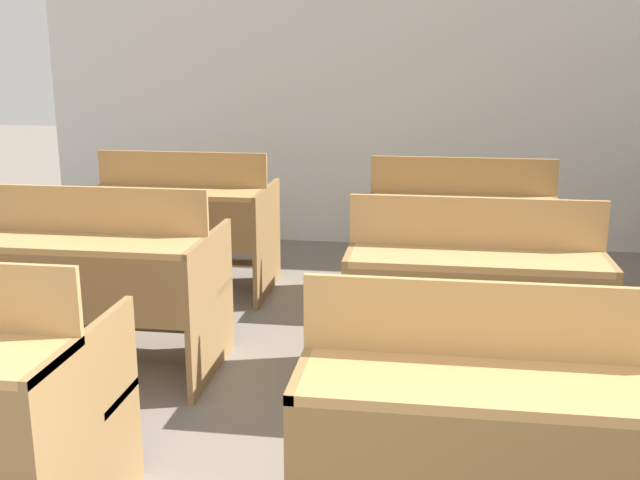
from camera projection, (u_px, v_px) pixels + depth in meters
wall_back at (440, 65)px, 5.92m from camera, size 6.55×0.06×2.93m
bench_front_center at (494, 434)px, 2.20m from camera, size 1.13×0.73×0.94m
bench_second_left at (99, 280)px, 3.69m from camera, size 1.13×0.73×0.94m
bench_second_center at (472, 297)px, 3.42m from camera, size 1.13×0.73×0.94m
bench_third_left at (184, 222)px, 4.94m from camera, size 1.13×0.73×0.94m
bench_third_center at (460, 231)px, 4.68m from camera, size 1.13×0.73×0.94m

